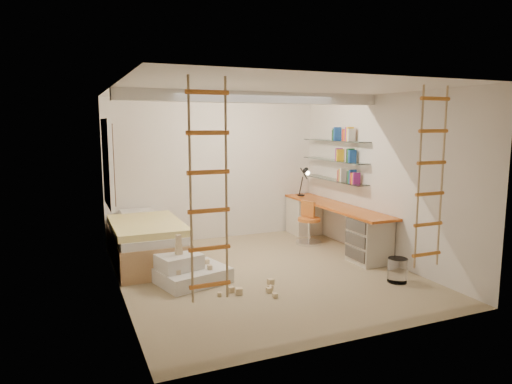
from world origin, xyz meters
name	(u,v)px	position (x,y,z in m)	size (l,w,h in m)	color
floor	(264,273)	(0.00, 0.00, 0.00)	(4.50, 4.50, 0.00)	#988562
ceiling_beam	(256,97)	(0.00, 0.30, 2.52)	(4.00, 0.18, 0.16)	white
window_frame	(108,163)	(-1.97, 1.50, 1.55)	(0.06, 1.15, 1.35)	white
window_blind	(110,163)	(-1.93, 1.50, 1.55)	(0.02, 1.00, 1.20)	#4C2D1E
rope_ladder_left	(209,192)	(-1.35, -1.75, 1.52)	(0.41, 0.04, 2.13)	orange
rope_ladder_right	(431,178)	(1.35, -1.75, 1.52)	(0.41, 0.04, 2.13)	#BF7A20
waste_bin	(397,270)	(1.53, -1.05, 0.17)	(0.27, 0.27, 0.33)	white
desk	(333,224)	(1.72, 0.86, 0.40)	(0.56, 2.80, 0.75)	#C35716
shelves	(334,160)	(1.87, 1.13, 1.50)	(0.25, 1.80, 0.71)	white
bed	(146,241)	(-1.48, 1.23, 0.33)	(1.02, 2.00, 0.69)	#AD7F51
task_lamp	(305,177)	(1.67, 1.82, 1.14)	(0.14, 0.36, 0.57)	black
swivel_chair	(309,228)	(1.40, 1.18, 0.29)	(0.58, 0.58, 0.78)	#CC6B27
play_platform	(189,271)	(-1.10, 0.04, 0.16)	(1.05, 0.91, 0.40)	silver
toy_blocks	(222,273)	(-0.75, -0.34, 0.21)	(1.25, 1.13, 0.67)	#CCB284
books	(334,154)	(1.87, 1.13, 1.60)	(0.14, 0.70, 0.92)	#8C1E7F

